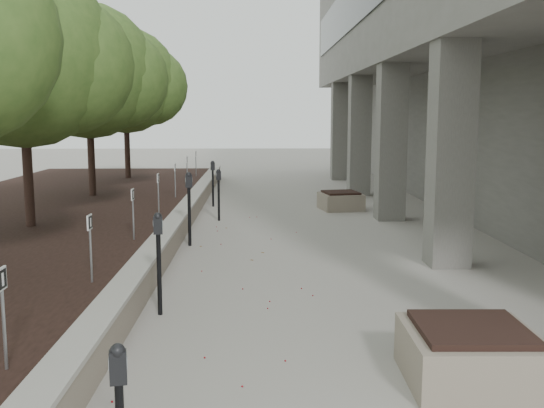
{
  "coord_description": "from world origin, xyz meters",
  "views": [
    {
      "loc": [
        -0.03,
        -5.03,
        2.73
      ],
      "look_at": [
        0.24,
        6.82,
        1.02
      ],
      "focal_mm": 41.27,
      "sensor_mm": 36.0,
      "label": 1
    }
  ],
  "objects": [
    {
      "name": "berry_scatter",
      "position": [
        -0.1,
        5.0,
        0.01
      ],
      "size": [
        3.3,
        14.1,
        0.02
      ],
      "primitive_type": null,
      "color": "maroon",
      "rests_on": "ground"
    },
    {
      "name": "parking_meter_5",
      "position": [
        -1.35,
        13.38,
        0.68
      ],
      "size": [
        0.16,
        0.13,
        1.37
      ],
      "primitive_type": null,
      "rotation": [
        0.0,
        0.0,
        0.28
      ],
      "color": "black",
      "rests_on": "ground"
    },
    {
      "name": "parking_sign_5",
      "position": [
        -2.35,
        9.5,
        0.88
      ],
      "size": [
        0.04,
        0.22,
        0.96
      ],
      "primitive_type": null,
      "color": "black",
      "rests_on": "planting_bed"
    },
    {
      "name": "crabapple_tree_3",
      "position": [
        -4.8,
        8.0,
        3.12
      ],
      "size": [
        4.6,
        4.0,
        5.44
      ],
      "primitive_type": null,
      "color": "#3D6125",
      "rests_on": "planting_bed"
    },
    {
      "name": "parking_meter_3",
      "position": [
        -1.45,
        7.8,
        0.77
      ],
      "size": [
        0.18,
        0.15,
        1.55
      ],
      "primitive_type": null,
      "rotation": [
        0.0,
        0.0,
        0.28
      ],
      "color": "black",
      "rests_on": "ground"
    },
    {
      "name": "parking_sign_8",
      "position": [
        -2.35,
        18.5,
        0.88
      ],
      "size": [
        0.04,
        0.22,
        0.96
      ],
      "primitive_type": null,
      "color": "black",
      "rests_on": "planting_bed"
    },
    {
      "name": "crabapple_tree_4",
      "position": [
        -4.8,
        13.0,
        3.12
      ],
      "size": [
        4.6,
        4.0,
        5.44
      ],
      "primitive_type": null,
      "color": "#3D6125",
      "rests_on": "planting_bed"
    },
    {
      "name": "parking_sign_6",
      "position": [
        -2.35,
        12.5,
        0.88
      ],
      "size": [
        0.04,
        0.22,
        0.96
      ],
      "primitive_type": null,
      "color": "black",
      "rests_on": "planting_bed"
    },
    {
      "name": "parking_sign_7",
      "position": [
        -2.35,
        15.5,
        0.88
      ],
      "size": [
        0.04,
        0.22,
        0.96
      ],
      "primitive_type": null,
      "color": "black",
      "rests_on": "planting_bed"
    },
    {
      "name": "crabapple_tree_5",
      "position": [
        -4.8,
        18.0,
        3.12
      ],
      "size": [
        4.6,
        4.0,
        5.44
      ],
      "primitive_type": null,
      "color": "#3D6125",
      "rests_on": "planting_bed"
    },
    {
      "name": "planting_bed",
      "position": [
        -5.5,
        9.0,
        0.2
      ],
      "size": [
        7.0,
        26.0,
        0.4
      ],
      "primitive_type": "cube",
      "color": "black",
      "rests_on": "ground"
    },
    {
      "name": "retaining_wall",
      "position": [
        -1.82,
        9.0,
        0.25
      ],
      "size": [
        0.39,
        26.0,
        0.5
      ],
      "primitive_type": null,
      "color": "gray",
      "rests_on": "ground"
    },
    {
      "name": "parking_sign_3",
      "position": [
        -2.35,
        3.5,
        0.88
      ],
      "size": [
        0.04,
        0.22,
        0.96
      ],
      "primitive_type": null,
      "color": "black",
      "rests_on": "planting_bed"
    },
    {
      "name": "parking_meter_4",
      "position": [
        -1.03,
        10.87,
        0.67
      ],
      "size": [
        0.16,
        0.13,
        1.34
      ],
      "primitive_type": null,
      "rotation": [
        0.0,
        0.0,
        0.34
      ],
      "color": "black",
      "rests_on": "ground"
    },
    {
      "name": "parking_sign_4",
      "position": [
        -2.35,
        6.5,
        0.88
      ],
      "size": [
        0.04,
        0.22,
        0.96
      ],
      "primitive_type": null,
      "color": "black",
      "rests_on": "planting_bed"
    },
    {
      "name": "planter_back",
      "position": [
        2.36,
        12.72,
        0.26
      ],
      "size": [
        1.3,
        1.3,
        0.52
      ],
      "primitive_type": null,
      "rotation": [
        0.0,
        0.0,
        0.18
      ],
      "color": "gray",
      "rests_on": "ground"
    },
    {
      "name": "planter_front",
      "position": [
        2.13,
        1.0,
        0.3
      ],
      "size": [
        1.32,
        1.32,
        0.6
      ],
      "primitive_type": null,
      "rotation": [
        0.0,
        0.0,
        -0.02
      ],
      "color": "gray",
      "rests_on": "ground"
    },
    {
      "name": "parking_sign_2",
      "position": [
        -2.35,
        0.5,
        0.88
      ],
      "size": [
        0.04,
        0.22,
        0.96
      ],
      "primitive_type": null,
      "color": "black",
      "rests_on": "planting_bed"
    },
    {
      "name": "parking_meter_2",
      "position": [
        -1.37,
        3.27,
        0.71
      ],
      "size": [
        0.15,
        0.12,
        1.42
      ],
      "primitive_type": null,
      "rotation": [
        0.0,
        0.0,
        0.13
      ],
      "color": "black",
      "rests_on": "ground"
    }
  ]
}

